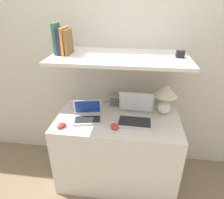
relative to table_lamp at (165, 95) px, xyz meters
name	(u,v)px	position (x,y,z in m)	size (l,w,h in m)	color
wall_back	(122,60)	(-0.43, 0.24, 0.26)	(6.00, 0.05, 2.40)	beige
desk	(117,149)	(-0.43, -0.14, -0.57)	(1.17, 0.64, 0.74)	silver
back_riser	(121,109)	(-0.43, 0.20, -0.29)	(1.17, 0.04, 1.29)	beige
shelf	(120,57)	(-0.43, -0.07, 0.37)	(1.17, 0.58, 0.03)	silver
table_lamp	(165,95)	(0.00, 0.00, 0.00)	(0.22, 0.22, 0.31)	white
laptop_large	(135,115)	(-0.27, -0.15, -0.14)	(0.33, 0.31, 0.25)	silver
laptop_small	(88,115)	(-0.71, -0.20, -0.16)	(0.29, 0.25, 0.17)	silver
computer_mouse	(115,126)	(-0.44, -0.31, -0.18)	(0.11, 0.12, 0.03)	red
second_mouse	(61,125)	(-0.91, -0.35, -0.18)	(0.10, 0.11, 0.03)	red
router_box	(115,101)	(-0.48, 0.09, -0.14)	(0.12, 0.08, 0.13)	gray
book_green	(57,39)	(-0.97, -0.07, 0.51)	(0.03, 0.13, 0.25)	#2D7042
book_navy	(61,41)	(-0.94, -0.07, 0.49)	(0.03, 0.17, 0.22)	navy
book_orange	(65,41)	(-0.90, -0.07, 0.49)	(0.02, 0.17, 0.22)	orange
book_brown	(68,42)	(-0.87, -0.07, 0.48)	(0.03, 0.17, 0.21)	brown
shelf_gadget	(180,54)	(0.06, -0.07, 0.41)	(0.06, 0.05, 0.06)	black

